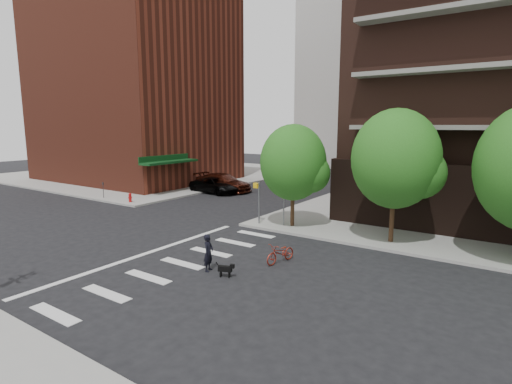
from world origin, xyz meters
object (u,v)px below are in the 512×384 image
parked_car_maroon (223,183)px  scooter (281,253)px  parked_car_silver (285,173)px  fire_hydrant (130,197)px  parked_car_black (215,185)px  dog_walker (208,253)px

parked_car_maroon → scooter: size_ratio=3.28×
parked_car_silver → scooter: size_ratio=2.79×
fire_hydrant → parked_car_silver: parked_car_silver is taller
parked_car_black → fire_hydrant: bearing=168.1°
parked_car_black → dog_walker: (12.80, -15.67, 0.10)m
dog_walker → parked_car_maroon: bearing=21.1°
fire_hydrant → scooter: 17.92m
parked_car_black → parked_car_silver: (0.76, 11.48, 0.11)m
parked_car_maroon → parked_car_silver: size_ratio=1.18×
parked_car_black → scooter: (14.86, -13.02, -0.25)m
fire_hydrant → parked_car_maroon: size_ratio=0.12×
parked_car_black → dog_walker: 20.23m
scooter → dog_walker: size_ratio=1.09×
parked_car_silver → dog_walker: bearing=-152.7°
parked_car_black → dog_walker: dog_walker is taller
fire_hydrant → scooter: scooter is taller
parked_car_black → scooter: parked_car_black is taller
parked_car_maroon → dog_walker: (12.80, -16.82, -0.03)m
parked_car_silver → dog_walker: 29.70m
fire_hydrant → parked_car_maroon: 9.32m
parked_car_black → dog_walker: size_ratio=3.15×
fire_hydrant → dog_walker: 17.00m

